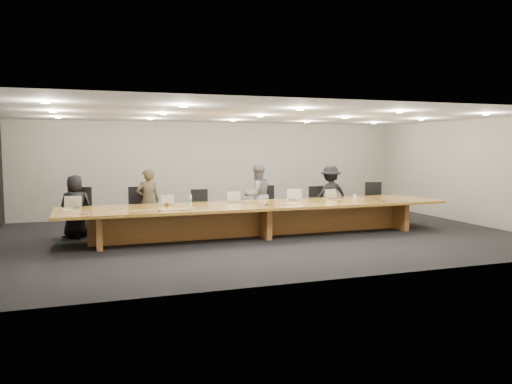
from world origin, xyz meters
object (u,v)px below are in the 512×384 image
at_px(chair_far_right, 375,201).
at_px(mic_right, 383,201).
at_px(person_c, 257,195).
at_px(water_bottle, 190,200).
at_px(person_a, 76,206).
at_px(mic_left, 159,211).
at_px(paper_cup_near, 297,199).
at_px(mic_center, 266,205).
at_px(laptop_e, 334,194).
at_px(chair_right, 319,205).
at_px(chair_far_left, 78,212).
at_px(chair_left, 139,210).
at_px(av_box, 85,213).
at_px(laptop_b, 169,200).
at_px(chair_mid_right, 268,206).
at_px(person_b, 148,201).
at_px(person_d, 330,195).
at_px(paper_cup_far, 355,196).
at_px(laptop_c, 236,197).
at_px(laptop_a, 72,202).
at_px(amber_mug, 167,205).
at_px(conference_table, 260,214).
at_px(laptop_d, 294,195).
at_px(chair_mid_left, 201,209).

height_order(chair_far_right, mic_right, chair_far_right).
relative_size(person_c, water_bottle, 6.67).
relative_size(person_a, mic_left, 13.34).
relative_size(paper_cup_near, mic_center, 0.79).
bearing_deg(laptop_e, chair_right, 77.00).
height_order(chair_far_left, chair_left, chair_far_left).
bearing_deg(chair_left, laptop_e, -12.15).
height_order(laptop_e, av_box, laptop_e).
bearing_deg(laptop_b, chair_far_right, 3.99).
height_order(chair_left, chair_mid_right, chair_left).
height_order(chair_right, water_bottle, chair_right).
height_order(person_b, person_d, person_d).
bearing_deg(chair_mid_right, paper_cup_far, -20.93).
distance_m(chair_far_right, person_d, 1.40).
height_order(laptop_b, mic_right, laptop_b).
relative_size(person_b, laptop_e, 4.58).
bearing_deg(laptop_c, chair_far_left, 162.67).
relative_size(person_c, mic_center, 12.99).
xyz_separation_m(chair_left, laptop_a, (-1.50, -0.91, 0.33)).
bearing_deg(mic_right, laptop_e, 135.99).
height_order(chair_far_left, av_box, chair_far_left).
bearing_deg(amber_mug, chair_right, 14.68).
height_order(laptop_c, amber_mug, laptop_c).
distance_m(laptop_b, av_box, 2.02).
bearing_deg(mic_left, chair_far_left, 131.28).
xyz_separation_m(person_b, amber_mug, (0.28, -1.10, 0.02)).
height_order(conference_table, chair_right, chair_right).
xyz_separation_m(conference_table, paper_cup_near, (1.07, 0.29, 0.28)).
distance_m(chair_far_left, av_box, 1.72).
bearing_deg(paper_cup_far, conference_table, -172.43).
height_order(chair_mid_right, person_a, person_a).
bearing_deg(person_d, mic_left, 20.21).
xyz_separation_m(conference_table, amber_mug, (-2.14, 0.15, 0.27)).
distance_m(chair_left, chair_right, 4.77).
xyz_separation_m(person_a, laptop_d, (5.08, -0.82, 0.17)).
xyz_separation_m(conference_table, person_b, (-2.42, 1.25, 0.26)).
relative_size(av_box, mic_left, 1.62).
distance_m(laptop_e, paper_cup_near, 1.01).
height_order(chair_far_left, laptop_a, chair_far_left).
xyz_separation_m(person_d, laptop_a, (-6.56, -0.77, 0.11)).
xyz_separation_m(chair_mid_right, chair_far_right, (3.16, -0.07, 0.01)).
bearing_deg(chair_mid_left, chair_far_right, 1.10).
relative_size(chair_far_right, laptop_a, 3.07).
height_order(person_d, laptop_a, person_d).
height_order(chair_far_left, mic_right, chair_far_left).
relative_size(laptop_c, amber_mug, 3.85).
bearing_deg(mic_left, chair_left, 95.95).
bearing_deg(laptop_b, chair_mid_left, 38.90).
bearing_deg(chair_far_right, mic_center, -139.26).
relative_size(chair_right, mic_right, 8.82).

